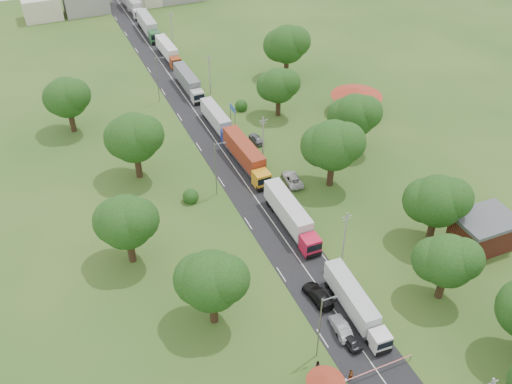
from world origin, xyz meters
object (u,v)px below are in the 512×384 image
guard_booth (325,383)px  truck_0 (355,303)px  info_sign (233,111)px  boom_barrier (369,372)px  pedestrian_near (351,375)px  car_lane_front (349,340)px  car_lane_mid (341,328)px

guard_booth → truck_0: (9.19, 8.93, -0.15)m
guard_booth → info_sign: bearing=78.3°
boom_barrier → pedestrian_near: pedestrian_near is taller
car_lane_front → pedestrian_near: pedestrian_near is taller
boom_barrier → info_sign: info_sign is taller
guard_booth → info_sign: size_ratio=1.07×
info_sign → car_lane_mid: size_ratio=0.90×
info_sign → guard_booth: bearing=-101.7°
boom_barrier → guard_booth: (-5.84, -0.00, 1.27)m
truck_0 → car_lane_mid: 3.77m
truck_0 → guard_booth: bearing=-135.8°
pedestrian_near → truck_0: bearing=60.1°
info_sign → pedestrian_near: (-8.70, -59.50, -2.15)m
boom_barrier → car_lane_mid: 7.01m
boom_barrier → truck_0: 9.60m
guard_booth → info_sign: info_sign is taller
boom_barrier → guard_booth: bearing=-180.0°
truck_0 → car_lane_mid: size_ratio=3.01×
info_sign → car_lane_front: 55.40m
guard_booth → car_lane_front: (6.20, 5.00, -1.50)m
truck_0 → car_lane_front: 5.12m
car_lane_front → pedestrian_near: 5.15m
car_lane_mid → info_sign: bearing=-90.7°
boom_barrier → pedestrian_near: bearing=166.9°
pedestrian_near → info_sign: bearing=84.9°
info_sign → boom_barrier: bearing=-96.2°
boom_barrier → pedestrian_near: 2.20m
guard_booth → truck_0: 12.81m
info_sign → car_lane_mid: info_sign is taller
truck_0 → info_sign: bearing=86.4°
guard_booth → boom_barrier: bearing=0.0°
truck_0 → pedestrian_near: (-5.49, -8.43, -1.17)m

